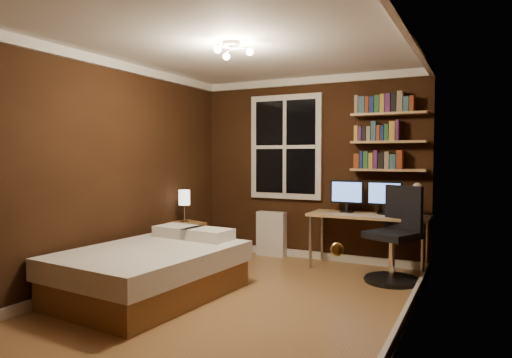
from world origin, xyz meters
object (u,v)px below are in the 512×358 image
at_px(monitor_right, 384,198).
at_px(office_chair, 395,244).
at_px(desk, 368,219).
at_px(desk_lamp, 418,200).
at_px(bedside_lamp, 184,206).
at_px(nightstand, 185,242).
at_px(radiator, 271,234).
at_px(bed, 152,271).
at_px(monitor_left, 347,196).

distance_m(monitor_right, office_chair, 0.71).
bearing_deg(desk, desk_lamp, -14.03).
distance_m(bedside_lamp, monitor_right, 2.59).
relative_size(bedside_lamp, monitor_right, 1.01).
relative_size(nightstand, radiator, 0.85).
relative_size(nightstand, desk, 0.37).
relative_size(radiator, monitor_right, 1.47).
bearing_deg(monitor_right, office_chair, -65.93).
bearing_deg(nightstand, radiator, 64.21).
height_order(nightstand, office_chair, office_chair).
bearing_deg(desk_lamp, bedside_lamp, -169.19).
distance_m(desk, office_chair, 0.60).
bearing_deg(bed, radiator, 86.98).
bearing_deg(nightstand, desk, 36.00).
bearing_deg(office_chair, monitor_right, 138.82).
relative_size(nightstand, bedside_lamp, 1.24).
distance_m(nightstand, desk_lamp, 3.01).
bearing_deg(bed, office_chair, 43.03).
xyz_separation_m(bed, nightstand, (-0.57, 1.37, 0.01)).
bearing_deg(monitor_right, nightstand, -162.56).
relative_size(nightstand, desk_lamp, 1.22).
bearing_deg(bedside_lamp, desk, 17.06).
height_order(bed, nightstand, bed).
height_order(nightstand, monitor_left, monitor_left).
height_order(monitor_left, office_chair, monitor_left).
bearing_deg(desk_lamp, bed, -140.42).
xyz_separation_m(radiator, desk_lamp, (2.01, -0.33, 0.60)).
height_order(radiator, desk, desk).
bearing_deg(monitor_right, radiator, 176.09).
xyz_separation_m(bedside_lamp, desk, (2.29, 0.70, -0.12)).
distance_m(desk_lamp, office_chair, 0.59).
xyz_separation_m(bed, desk_lamp, (2.32, 1.92, 0.66)).
distance_m(bedside_lamp, radiator, 1.32).
bearing_deg(nightstand, office_chair, 25.30).
bearing_deg(radiator, bedside_lamp, -134.73).
xyz_separation_m(radiator, desk, (1.41, -0.18, 0.32)).
bearing_deg(bedside_lamp, monitor_left, 21.26).
relative_size(bed, desk, 1.30).
bearing_deg(office_chair, desk, 159.11).
bearing_deg(bedside_lamp, monitor_right, 17.44).
xyz_separation_m(desk_lamp, office_chair, (-0.21, -0.25, -0.49)).
relative_size(desk, monitor_right, 3.43).
xyz_separation_m(desk, monitor_right, (0.18, 0.07, 0.27)).
xyz_separation_m(monitor_left, desk_lamp, (0.89, -0.22, 0.01)).
height_order(desk, monitor_left, monitor_left).
relative_size(nightstand, monitor_right, 1.25).
distance_m(bed, nightstand, 1.48).
distance_m(desk, monitor_right, 0.33).
bearing_deg(desk, bedside_lamp, -162.94).
bearing_deg(monitor_right, bed, -131.58).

